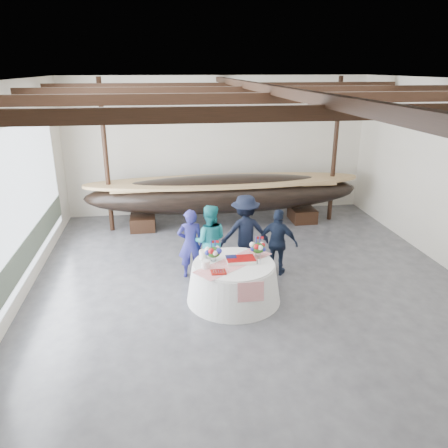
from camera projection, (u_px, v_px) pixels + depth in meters
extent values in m
cube|color=#3D3D42|center=(255.00, 293.00, 9.71)|extent=(10.00, 12.00, 0.01)
cube|color=silver|center=(218.00, 146.00, 14.53)|extent=(10.00, 0.02, 4.50)
cube|color=silver|center=(427.00, 410.00, 3.36)|extent=(10.00, 0.02, 4.50)
cube|color=white|center=(261.00, 81.00, 8.18)|extent=(10.00, 12.00, 0.01)
cube|color=black|center=(329.00, 113.00, 5.01)|extent=(9.80, 0.12, 0.18)
cube|color=black|center=(274.00, 98.00, 7.34)|extent=(9.80, 0.12, 0.18)
cube|color=black|center=(245.00, 91.00, 9.66)|extent=(9.80, 0.12, 0.18)
cube|color=black|center=(228.00, 86.00, 11.99)|extent=(9.80, 0.12, 0.18)
cube|color=black|center=(260.00, 87.00, 8.22)|extent=(0.15, 11.76, 0.15)
cylinder|color=black|center=(106.00, 158.00, 12.71)|extent=(0.14, 0.14, 4.50)
cylinder|color=black|center=(335.00, 151.00, 13.68)|extent=(0.14, 0.14, 4.50)
cube|color=silver|center=(19.00, 204.00, 9.28)|extent=(0.02, 7.00, 3.20)
cube|color=#596654|center=(28.00, 251.00, 9.65)|extent=(0.02, 7.00, 0.60)
cube|color=black|center=(143.00, 222.00, 13.53)|extent=(0.75, 0.96, 0.43)
cube|color=black|center=(302.00, 214.00, 14.24)|extent=(0.75, 0.96, 0.43)
ellipsoid|color=black|center=(225.00, 194.00, 13.61)|extent=(8.55, 1.71, 1.18)
cube|color=#9E7A4C|center=(225.00, 184.00, 13.51)|extent=(6.84, 1.12, 0.06)
cone|color=silver|center=(234.00, 282.00, 9.33)|extent=(2.01, 2.01, 0.83)
cylinder|color=silver|center=(234.00, 264.00, 9.18)|extent=(1.71, 1.71, 0.04)
cube|color=red|center=(234.00, 263.00, 9.17)|extent=(1.83, 1.54, 0.01)
cube|color=white|center=(241.00, 260.00, 9.22)|extent=(0.60, 0.40, 0.07)
cylinder|color=white|center=(205.00, 264.00, 8.92)|extent=(0.18, 0.18, 0.16)
cylinder|color=white|center=(203.00, 254.00, 9.36)|extent=(0.18, 0.18, 0.18)
cube|color=maroon|center=(218.00, 272.00, 8.73)|extent=(0.30, 0.24, 0.03)
cone|color=silver|center=(259.00, 261.00, 9.11)|extent=(0.09, 0.09, 0.12)
imported|color=navy|center=(191.00, 244.00, 10.24)|extent=(0.62, 0.41, 1.68)
imported|color=teal|center=(209.00, 241.00, 10.28)|extent=(0.94, 0.78, 1.76)
imported|color=black|center=(245.00, 232.00, 10.63)|extent=(1.24, 0.74, 1.88)
imported|color=black|center=(278.00, 242.00, 10.37)|extent=(1.02, 0.84, 1.63)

